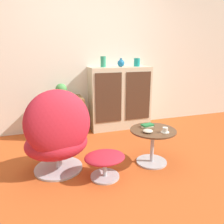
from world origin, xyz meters
TOP-DOWN VIEW (x-y plane):
  - ground_plane at (0.00, 0.00)m, footprint 12.00×12.00m
  - wall_back at (0.00, 1.68)m, footprint 6.40×0.06m
  - sideboard at (0.51, 1.46)m, footprint 1.08×0.39m
  - tv_console at (-0.50, 1.42)m, footprint 0.64×0.46m
  - egg_chair at (-0.69, 0.23)m, footprint 0.82×0.77m
  - ottoman at (-0.23, -0.05)m, footprint 0.45×0.38m
  - coffee_table at (0.42, 0.08)m, footprint 0.55×0.55m
  - vase_leftmost at (0.21, 1.46)m, footprint 0.09×0.09m
  - vase_inner_left at (0.52, 1.46)m, footprint 0.12×0.12m
  - vase_inner_right at (0.82, 1.46)m, footprint 0.10×0.10m
  - potted_plant at (-0.51, 1.42)m, footprint 0.18×0.18m
  - teacup at (0.50, -0.05)m, footprint 0.10×0.10m
  - book_stack at (0.39, 0.18)m, footprint 0.16×0.11m
  - bowl at (0.31, 0.01)m, footprint 0.12×0.12m

SIDE VIEW (x-z plane):
  - ground_plane at x=0.00m, z-range 0.00..0.00m
  - ottoman at x=-0.23m, z-range 0.07..0.36m
  - coffee_table at x=0.42m, z-range 0.06..0.50m
  - tv_console at x=-0.50m, z-range 0.00..0.62m
  - bowl at x=0.31m, z-range 0.44..0.48m
  - book_stack at x=0.39m, z-range 0.44..0.48m
  - teacup at x=0.50m, z-range 0.43..0.49m
  - egg_chair at x=-0.69m, z-range -0.03..0.96m
  - sideboard at x=0.51m, z-range 0.00..1.09m
  - potted_plant at x=-0.51m, z-range 0.63..0.87m
  - vase_inner_left at x=0.52m, z-range 1.08..1.23m
  - vase_inner_right at x=0.82m, z-range 1.09..1.24m
  - vase_leftmost at x=0.21m, z-range 1.09..1.27m
  - wall_back at x=0.00m, z-range 0.00..2.60m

